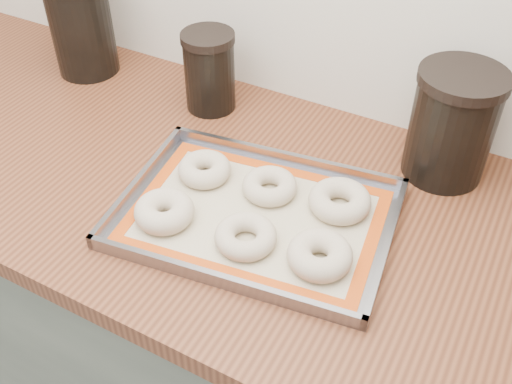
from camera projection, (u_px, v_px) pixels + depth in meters
The scene contains 13 objects.
cabinet at pixel (213, 325), 1.43m from camera, with size 3.00×0.65×0.86m, color slate.
countertop at pixel (201, 182), 1.13m from camera, with size 3.06×0.68×0.04m, color brown.
baking_tray at pixel (256, 215), 1.02m from camera, with size 0.50×0.39×0.03m.
baking_mat at pixel (256, 216), 1.03m from camera, with size 0.46×0.34×0.00m.
bagel_front_left at pixel (164, 211), 1.01m from camera, with size 0.10×0.10×0.04m, color beige.
bagel_front_mid at pixel (246, 236), 0.97m from camera, with size 0.10×0.10×0.03m, color beige.
bagel_front_right at pixel (320, 255), 0.93m from camera, with size 0.10×0.10×0.04m, color beige.
bagel_back_left at pixel (204, 169), 1.09m from camera, with size 0.10×0.10×0.04m, color beige.
bagel_back_mid at pixel (270, 186), 1.06m from camera, with size 0.10×0.10×0.03m, color beige.
bagel_back_right at pixel (340, 201), 1.03m from camera, with size 0.11×0.11×0.04m, color beige.
canister_left at pixel (81, 23), 1.33m from camera, with size 0.14×0.14×0.23m.
canister_mid at pixel (209, 71), 1.24m from camera, with size 0.11×0.11×0.17m.
canister_right at pixel (452, 125), 1.06m from camera, with size 0.15×0.15×0.21m.
Camera 1 is at (0.50, 0.97, 1.61)m, focal length 42.00 mm.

